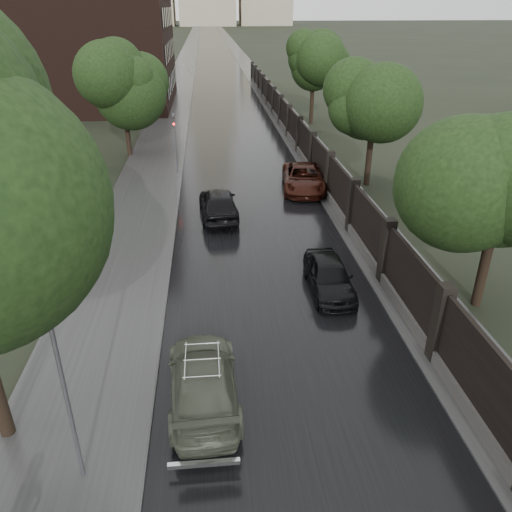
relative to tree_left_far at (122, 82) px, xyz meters
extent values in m
cube|color=black|center=(8.00, 160.00, -5.23)|extent=(8.00, 420.00, 0.02)
cube|color=#2D2D2D|center=(2.00, 160.00, -5.16)|extent=(4.00, 420.00, 0.16)
cube|color=#2D2D2D|center=(13.50, 160.00, -5.20)|extent=(3.00, 420.00, 0.08)
cube|color=#383533|center=(12.60, 2.00, -4.99)|extent=(0.40, 75.00, 0.50)
cube|color=black|center=(12.60, 2.00, -3.74)|extent=(0.15, 75.00, 2.00)
cube|color=black|center=(12.60, 40.00, -3.89)|extent=(0.45, 0.45, 2.70)
cylinder|color=black|center=(0.00, 0.00, -2.32)|extent=(0.36, 0.36, 5.85)
sphere|color=black|center=(0.00, 0.00, 0.02)|extent=(4.25, 4.25, 4.25)
cylinder|color=black|center=(15.50, -22.00, -2.48)|extent=(0.36, 0.36, 5.53)
sphere|color=black|center=(15.50, -22.00, -0.27)|extent=(4.08, 4.08, 4.08)
cylinder|color=black|center=(15.50, -8.00, -2.48)|extent=(0.36, 0.36, 5.53)
sphere|color=black|center=(15.50, -8.00, -0.27)|extent=(4.08, 4.08, 4.08)
cylinder|color=black|center=(15.50, 10.00, -2.48)|extent=(0.36, 0.36, 5.53)
sphere|color=black|center=(15.50, 10.00, -0.27)|extent=(4.08, 4.08, 4.08)
cylinder|color=#59595E|center=(2.60, -28.50, -2.74)|extent=(0.10, 0.10, 5.00)
cube|color=#59595E|center=(2.60, -28.50, -0.19)|extent=(0.25, 0.12, 0.12)
cylinder|color=#59595E|center=(3.70, -5.00, -3.74)|extent=(0.12, 0.12, 3.00)
imported|color=#59595E|center=(3.70, -5.00, -1.74)|extent=(0.16, 0.20, 1.00)
sphere|color=#FF0C0C|center=(3.70, -5.15, -1.89)|extent=(0.14, 0.14, 0.14)
cube|color=black|center=(-10.00, 22.00, 4.76)|extent=(24.00, 18.00, 20.00)
imported|color=#484D3E|center=(5.42, -26.09, -4.56)|extent=(2.09, 4.74, 1.35)
imported|color=black|center=(6.20, -12.59, -4.45)|extent=(2.14, 4.73, 1.58)
imported|color=black|center=(10.24, -20.53, -4.58)|extent=(1.60, 3.92, 1.33)
imported|color=black|center=(11.40, -8.63, -4.51)|extent=(3.02, 5.51, 1.46)
camera|label=1|loc=(5.86, -36.97, 4.72)|focal=35.00mm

